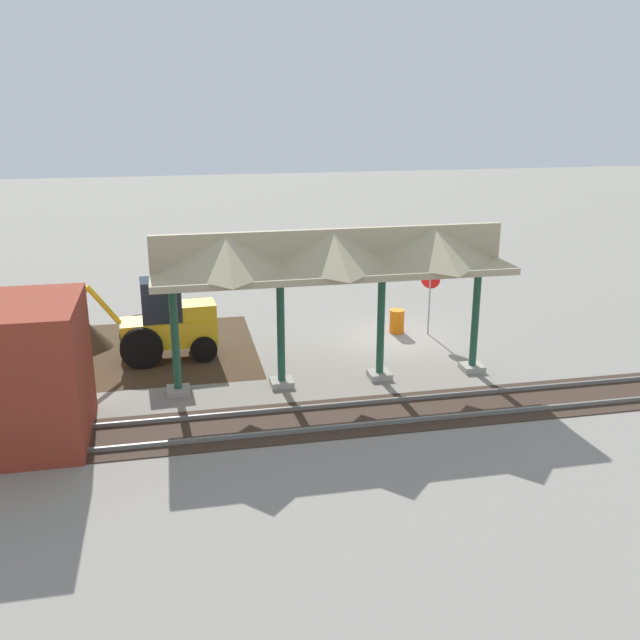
% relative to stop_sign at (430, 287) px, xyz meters
% --- Properties ---
extents(ground_plane, '(120.00, 120.00, 0.00)m').
position_rel_stop_sign_xyz_m(ground_plane, '(1.45, 0.08, -1.85)').
color(ground_plane, gray).
extents(dirt_work_zone, '(8.92, 7.00, 0.01)m').
position_rel_stop_sign_xyz_m(dirt_work_zone, '(11.08, -0.25, -1.85)').
color(dirt_work_zone, '#42301E').
rests_on(dirt_work_zone, ground).
extents(platform_canopy, '(10.74, 3.20, 4.90)m').
position_rel_stop_sign_xyz_m(platform_canopy, '(4.65, 3.86, 2.29)').
color(platform_canopy, '#9E998E').
rests_on(platform_canopy, ground).
extents(rail_tracks, '(60.00, 2.58, 0.15)m').
position_rel_stop_sign_xyz_m(rail_tracks, '(1.45, 6.54, -1.82)').
color(rail_tracks, slate).
rests_on(rail_tracks, ground).
extents(stop_sign, '(0.61, 0.50, 2.56)m').
position_rel_stop_sign_xyz_m(stop_sign, '(0.00, 0.00, 0.00)').
color(stop_sign, gray).
rests_on(stop_sign, ground).
extents(backhoe, '(5.13, 1.85, 2.82)m').
position_rel_stop_sign_xyz_m(backhoe, '(9.77, 0.63, -0.58)').
color(backhoe, yellow).
rests_on(backhoe, ground).
extents(dirt_mound, '(3.67, 3.67, 2.03)m').
position_rel_stop_sign_xyz_m(dirt_mound, '(12.54, -1.12, -1.85)').
color(dirt_mound, '#42301E').
rests_on(dirt_mound, ground).
extents(traffic_barrel, '(0.56, 0.56, 0.90)m').
position_rel_stop_sign_xyz_m(traffic_barrel, '(1.10, -0.44, -1.40)').
color(traffic_barrel, orange).
rests_on(traffic_barrel, ground).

